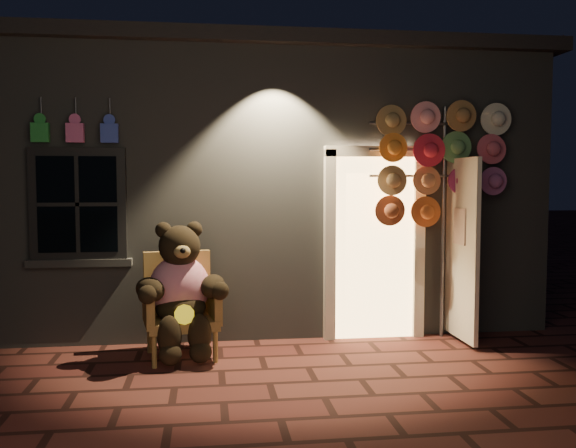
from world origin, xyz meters
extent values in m
plane|color=#592822|center=(0.00, 0.00, 0.00)|extent=(60.00, 60.00, 0.00)
cube|color=slate|center=(0.00, 4.00, 1.65)|extent=(7.00, 5.00, 3.30)
cube|color=black|center=(0.00, 4.00, 3.38)|extent=(7.30, 5.30, 0.16)
cube|color=black|center=(-1.90, 1.46, 1.55)|extent=(1.00, 0.10, 1.20)
cube|color=black|center=(-1.90, 1.43, 1.55)|extent=(0.82, 0.06, 1.02)
cube|color=slate|center=(-1.90, 1.46, 0.92)|extent=(1.10, 0.14, 0.08)
cube|color=#FFC772|center=(1.35, 1.48, 1.05)|extent=(0.92, 0.10, 2.10)
cube|color=beige|center=(0.83, 1.44, 1.05)|extent=(0.12, 0.12, 2.20)
cube|color=beige|center=(1.87, 1.44, 1.05)|extent=(0.12, 0.12, 2.20)
cube|color=beige|center=(1.35, 1.44, 2.13)|extent=(1.16, 0.12, 0.12)
cube|color=beige|center=(2.25, 1.10, 1.05)|extent=(0.05, 0.80, 2.00)
cube|color=#268B34|center=(-2.25, 1.38, 2.30)|extent=(0.18, 0.07, 0.20)
cylinder|color=#59595E|center=(-2.25, 1.44, 2.55)|extent=(0.02, 0.02, 0.25)
cube|color=#D95993|center=(-1.90, 1.38, 2.30)|extent=(0.18, 0.07, 0.20)
cylinder|color=#59595E|center=(-1.90, 1.44, 2.55)|extent=(0.02, 0.02, 0.25)
cube|color=#3246B0|center=(-1.55, 1.38, 2.30)|extent=(0.18, 0.07, 0.20)
cylinder|color=#59595E|center=(-1.55, 1.44, 2.55)|extent=(0.02, 0.02, 0.25)
cube|color=#A87A41|center=(-0.81, 0.92, 0.37)|extent=(0.79, 0.75, 0.10)
cube|color=#A87A41|center=(-0.86, 1.21, 0.71)|extent=(0.70, 0.20, 0.69)
cube|color=#A87A41|center=(-1.13, 0.84, 0.56)|extent=(0.18, 0.60, 0.40)
cube|color=#A87A41|center=(-0.48, 0.95, 0.56)|extent=(0.18, 0.60, 0.40)
cylinder|color=#A87A41|center=(-1.05, 0.59, 0.16)|extent=(0.05, 0.05, 0.32)
cylinder|color=#A87A41|center=(-0.47, 0.70, 0.16)|extent=(0.05, 0.05, 0.32)
cylinder|color=#A87A41|center=(-1.15, 1.14, 0.16)|extent=(0.05, 0.05, 0.32)
cylinder|color=#A87A41|center=(-0.56, 1.24, 0.16)|extent=(0.05, 0.05, 0.32)
ellipsoid|color=#CF1646|center=(-0.82, 0.96, 0.72)|extent=(0.69, 0.59, 0.65)
ellipsoid|color=black|center=(-0.81, 0.89, 0.52)|extent=(0.58, 0.51, 0.31)
sphere|color=black|center=(-0.82, 0.91, 1.14)|extent=(0.48, 0.48, 0.42)
sphere|color=black|center=(-0.97, 0.91, 1.31)|extent=(0.16, 0.16, 0.16)
sphere|color=black|center=(-0.67, 0.97, 1.31)|extent=(0.16, 0.16, 0.16)
ellipsoid|color=olive|center=(-0.78, 0.73, 1.11)|extent=(0.18, 0.14, 0.13)
ellipsoid|color=black|center=(-1.09, 0.71, 0.74)|extent=(0.42, 0.49, 0.24)
ellipsoid|color=black|center=(-0.49, 0.81, 0.74)|extent=(0.31, 0.46, 0.24)
ellipsoid|color=black|center=(-0.91, 0.59, 0.31)|extent=(0.24, 0.24, 0.40)
ellipsoid|color=black|center=(-0.62, 0.64, 0.31)|extent=(0.24, 0.24, 0.40)
sphere|color=black|center=(-0.90, 0.54, 0.14)|extent=(0.22, 0.22, 0.22)
sphere|color=black|center=(-0.61, 0.59, 0.14)|extent=(0.22, 0.22, 0.22)
cylinder|color=yellow|center=(-0.77, 0.62, 0.51)|extent=(0.21, 0.12, 0.19)
cylinder|color=#59595E|center=(2.14, 1.38, 1.32)|extent=(0.04, 0.04, 2.64)
cylinder|color=#59595E|center=(1.85, 1.36, 2.44)|extent=(1.17, 0.03, 0.03)
cylinder|color=#59595E|center=(1.85, 1.36, 2.15)|extent=(1.17, 0.03, 0.03)
cylinder|color=#59595E|center=(1.85, 1.36, 1.86)|extent=(1.17, 0.03, 0.03)
cylinder|color=#9A7946|center=(1.50, 1.30, 2.49)|extent=(0.33, 0.11, 0.34)
cylinder|color=pink|center=(1.89, 1.27, 2.49)|extent=(0.33, 0.11, 0.34)
cylinder|color=#9C713F|center=(2.28, 1.24, 2.49)|extent=(0.33, 0.11, 0.34)
cylinder|color=#F0E6C6|center=(2.67, 1.30, 2.49)|extent=(0.33, 0.11, 0.34)
cylinder|color=orange|center=(1.50, 1.27, 2.15)|extent=(0.33, 0.11, 0.34)
cylinder|color=red|center=(1.89, 1.24, 2.15)|extent=(0.33, 0.11, 0.34)
cylinder|color=#5F9D5A|center=(2.28, 1.30, 2.15)|extent=(0.33, 0.11, 0.34)
cylinder|color=#EA5B6E|center=(2.67, 1.27, 2.15)|extent=(0.33, 0.11, 0.34)
cylinder|color=tan|center=(1.50, 1.24, 1.81)|extent=(0.33, 0.11, 0.34)
cylinder|color=tan|center=(1.89, 1.30, 1.81)|extent=(0.33, 0.11, 0.34)
cylinder|color=#A52F63|center=(2.28, 1.27, 1.81)|extent=(0.33, 0.11, 0.34)
cylinder|color=#B95B98|center=(2.67, 1.24, 1.81)|extent=(0.33, 0.11, 0.34)
cylinder|color=brown|center=(1.50, 1.30, 1.46)|extent=(0.33, 0.11, 0.34)
cylinder|color=orange|center=(1.89, 1.27, 1.46)|extent=(0.33, 0.11, 0.34)
camera|label=1|loc=(-0.53, -5.27, 1.79)|focal=38.00mm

